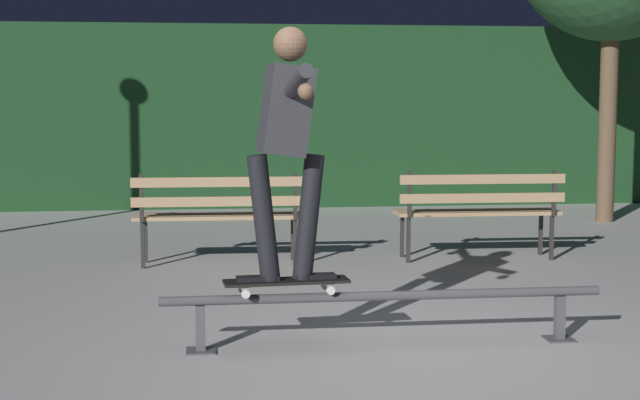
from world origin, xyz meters
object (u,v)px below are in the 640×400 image
Objects in this scene: park_bench_leftmost at (219,209)px; park_bench_left_center at (479,205)px; skateboard at (286,282)px; grind_rail at (384,303)px; skateboarder at (286,131)px.

park_bench_leftmost and park_bench_left_center have the same top height.
park_bench_leftmost is 1.00× the size of park_bench_left_center.
grind_rail is at bearing 0.00° from skateboard.
skateboarder is (0.00, 0.00, 0.94)m from skateboard.
park_bench_left_center reaches higher than skateboard.
grind_rail is 1.25m from skateboarder.
park_bench_left_center is (2.14, 3.04, -0.83)m from skateboarder.
skateboarder is 0.97× the size of park_bench_left_center.
park_bench_left_center is (2.14, 3.04, 0.11)m from skateboard.
grind_rail is 3.55× the size of skateboard.
skateboarder is at bearing 4.46° from skateboard.
park_bench_leftmost is at bearing 96.77° from skateboarder.
skateboarder is at bearing 179.98° from grind_rail.
skateboarder reaches higher than grind_rail.
park_bench_left_center is at bearing 63.47° from grind_rail.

